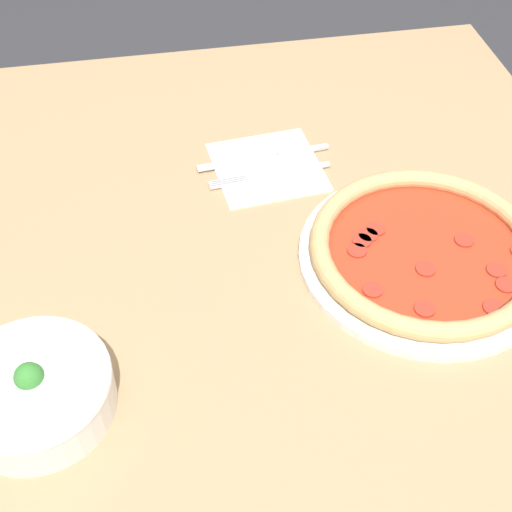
# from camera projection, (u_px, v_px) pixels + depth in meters

# --- Properties ---
(dining_table) EXTENTS (1.20, 1.05, 0.75)m
(dining_table) POSITION_uv_depth(u_px,v_px,m) (267.00, 328.00, 1.00)
(dining_table) COLOR tan
(dining_table) RESTS_ON ground_plane
(pizza) EXTENTS (0.33, 0.33, 0.04)m
(pizza) POSITION_uv_depth(u_px,v_px,m) (426.00, 253.00, 0.94)
(pizza) COLOR white
(pizza) RESTS_ON dining_table
(bowl) EXTENTS (0.18, 0.18, 0.07)m
(bowl) POSITION_uv_depth(u_px,v_px,m) (34.00, 390.00, 0.77)
(bowl) COLOR white
(bowl) RESTS_ON dining_table
(napkin) EXTENTS (0.17, 0.17, 0.00)m
(napkin) POSITION_uv_depth(u_px,v_px,m) (267.00, 167.00, 1.09)
(napkin) COLOR white
(napkin) RESTS_ON dining_table
(fork) EXTENTS (0.03, 0.19, 0.00)m
(fork) POSITION_uv_depth(u_px,v_px,m) (272.00, 174.00, 1.07)
(fork) COLOR silver
(fork) RESTS_ON napkin
(knife) EXTENTS (0.03, 0.21, 0.01)m
(knife) POSITION_uv_depth(u_px,v_px,m) (270.00, 156.00, 1.10)
(knife) COLOR silver
(knife) RESTS_ON napkin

